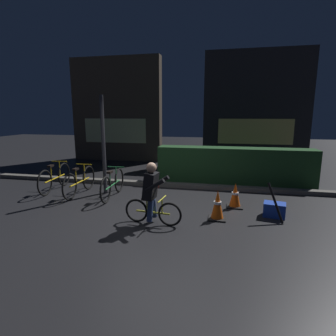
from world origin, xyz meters
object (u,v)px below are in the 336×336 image
at_px(parked_bike_left_mid, 80,181).
at_px(blue_crate, 274,210).
at_px(parked_bike_leftmost, 55,178).
at_px(traffic_cone_far, 235,195).
at_px(street_post, 103,145).
at_px(cyclist, 152,193).
at_px(closed_umbrella, 275,203).
at_px(parked_bike_center_left, 113,184).
at_px(traffic_cone_near, 217,205).

relative_size(parked_bike_left_mid, blue_crate, 3.91).
distance_m(parked_bike_leftmost, traffic_cone_far, 5.01).
distance_m(street_post, cyclist, 2.67).
bearing_deg(closed_umbrella, blue_crate, -49.65).
height_order(parked_bike_left_mid, closed_umbrella, parked_bike_left_mid).
distance_m(parked_bike_center_left, traffic_cone_near, 2.91).
distance_m(traffic_cone_near, cyclist, 1.40).
bearing_deg(traffic_cone_near, traffic_cone_far, 65.65).
bearing_deg(blue_crate, traffic_cone_near, -161.41).
xyz_separation_m(cyclist, closed_umbrella, (2.42, 0.65, -0.25)).
distance_m(traffic_cone_near, blue_crate, 1.26).
bearing_deg(parked_bike_leftmost, parked_bike_left_mid, -108.86).
height_order(street_post, blue_crate, street_post).
bearing_deg(parked_bike_leftmost, cyclist, -122.93).
relative_size(blue_crate, cyclist, 0.35).
relative_size(parked_bike_left_mid, traffic_cone_near, 2.77).
bearing_deg(traffic_cone_far, parked_bike_left_mid, 177.39).
bearing_deg(parked_bike_leftmost, blue_crate, -103.63).
relative_size(parked_bike_leftmost, cyclist, 1.40).
relative_size(street_post, traffic_cone_far, 4.53).
distance_m(parked_bike_left_mid, traffic_cone_near, 3.86).
bearing_deg(street_post, traffic_cone_far, -7.51).
height_order(parked_bike_leftmost, traffic_cone_far, parked_bike_leftmost).
bearing_deg(cyclist, parked_bike_left_mid, 153.63).
bearing_deg(parked_bike_center_left, blue_crate, -101.41).
relative_size(traffic_cone_near, closed_umbrella, 0.73).
distance_m(parked_bike_leftmost, closed_umbrella, 5.87).
relative_size(street_post, traffic_cone_near, 4.26).
distance_m(parked_bike_leftmost, cyclist, 3.78).
xyz_separation_m(traffic_cone_near, cyclist, (-1.27, -0.50, 0.33)).
bearing_deg(parked_bike_left_mid, parked_bike_center_left, -94.34).
xyz_separation_m(parked_bike_leftmost, parked_bike_left_mid, (0.90, -0.21, -0.01)).
bearing_deg(parked_bike_left_mid, closed_umbrella, -101.62).
xyz_separation_m(traffic_cone_near, blue_crate, (1.19, 0.40, -0.15)).
distance_m(parked_bike_center_left, blue_crate, 3.97).
relative_size(traffic_cone_far, closed_umbrella, 0.69).
bearing_deg(traffic_cone_far, cyclist, -140.75).
bearing_deg(street_post, traffic_cone_near, -22.73).
height_order(parked_bike_leftmost, cyclist, cyclist).
distance_m(parked_bike_center_left, closed_umbrella, 3.98).
relative_size(traffic_cone_far, cyclist, 0.47).
bearing_deg(street_post, blue_crate, -11.84).
height_order(street_post, closed_umbrella, street_post).
distance_m(street_post, parked_bike_center_left, 1.09).
xyz_separation_m(traffic_cone_far, blue_crate, (0.81, -0.44, -0.13)).
height_order(parked_bike_center_left, cyclist, cyclist).
bearing_deg(blue_crate, parked_bike_leftmost, 171.74).
bearing_deg(cyclist, traffic_cone_near, 27.36).
bearing_deg(cyclist, street_post, 141.17).
bearing_deg(traffic_cone_far, parked_bike_leftmost, 175.41).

